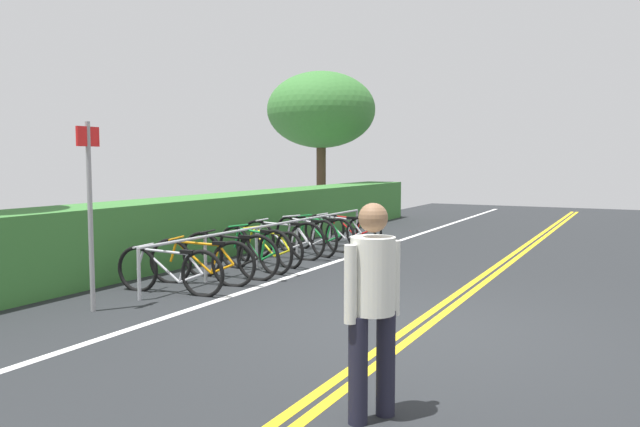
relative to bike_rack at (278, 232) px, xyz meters
name	(u,v)px	position (x,y,z in m)	size (l,w,h in m)	color
ground_plane	(417,330)	(-3.15, -3.74, -0.58)	(39.23, 11.91, 0.05)	#232628
centre_line_yellow_inner	(424,329)	(-3.15, -3.82, -0.55)	(35.30, 0.10, 0.00)	gold
centre_line_yellow_outer	(410,327)	(-3.15, -3.66, -0.55)	(35.30, 0.10, 0.00)	gold
bike_lane_stripe_white	(214,301)	(-3.15, -0.93, -0.55)	(35.30, 0.12, 0.00)	white
bike_rack	(278,232)	(0.00, 0.00, 0.00)	(7.15, 0.05, 0.72)	#9EA0A5
bicycle_0	(170,271)	(-3.03, -0.08, -0.22)	(0.46, 1.73, 0.70)	black
bicycle_1	(202,262)	(-2.32, -0.08, -0.21)	(0.53, 1.71, 0.73)	black
bicycle_2	(230,256)	(-1.70, -0.15, -0.19)	(0.46, 1.75, 0.77)	black
bicycle_3	(255,249)	(-0.99, -0.14, -0.18)	(0.49, 1.70, 0.79)	black
bicycle_4	(268,247)	(-0.35, -0.02, -0.23)	(0.54, 1.66, 0.69)	black
bicycle_5	(282,240)	(0.38, 0.14, -0.19)	(0.46, 1.81, 0.77)	black
bicycle_6	(306,236)	(1.05, 0.00, -0.18)	(0.69, 1.74, 0.78)	black
bicycle_7	(320,234)	(1.67, -0.01, -0.20)	(0.46, 1.72, 0.75)	black
bicycle_8	(339,231)	(2.35, -0.12, -0.21)	(0.46, 1.77, 0.73)	black
bicycle_9	(350,229)	(2.98, -0.09, -0.23)	(0.46, 1.62, 0.68)	black
pedestrian	(373,297)	(-5.66, -4.24, 0.34)	(0.45, 0.32, 1.57)	#1E1E2D
sign_post_near	(90,199)	(-4.27, 0.08, 0.85)	(0.36, 0.06, 2.33)	gray
hedge_backdrop	(247,220)	(1.50, 1.69, 0.03)	(16.10, 1.16, 1.16)	#387533
tree_mid	(321,110)	(8.23, 3.37, 2.91)	(3.47, 3.47, 4.69)	#473323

